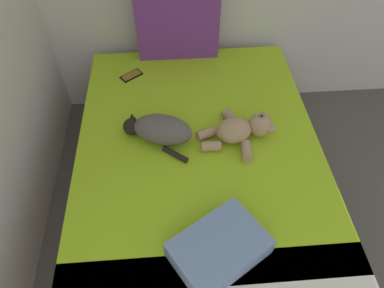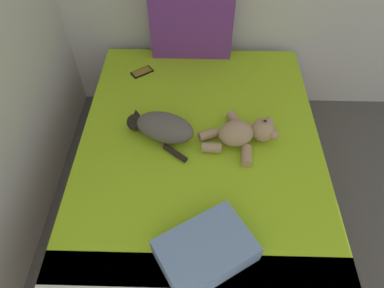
{
  "view_description": "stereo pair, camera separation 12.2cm",
  "coord_description": "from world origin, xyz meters",
  "px_view_note": "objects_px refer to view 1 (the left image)",
  "views": [
    {
      "loc": [
        0.88,
        1.91,
        2.08
      ],
      "look_at": [
        0.97,
        3.12,
        0.65
      ],
      "focal_mm": 32.28,
      "sensor_mm": 36.0,
      "label": 1
    },
    {
      "loc": [
        1.0,
        1.91,
        2.08
      ],
      "look_at": [
        0.97,
        3.12,
        0.65
      ],
      "focal_mm": 32.28,
      "sensor_mm": 36.0,
      "label": 2
    }
  ],
  "objects_px": {
    "cell_phone": "(131,75)",
    "cat": "(160,129)",
    "bed": "(198,173)",
    "patterned_cushion": "(178,22)",
    "teddy_bear": "(241,129)",
    "throw_pillow": "(219,248)"
  },
  "relations": [
    {
      "from": "bed",
      "to": "cell_phone",
      "type": "relative_size",
      "value": 11.8
    },
    {
      "from": "cell_phone",
      "to": "throw_pillow",
      "type": "distance_m",
      "value": 1.37
    },
    {
      "from": "teddy_bear",
      "to": "cell_phone",
      "type": "distance_m",
      "value": 0.89
    },
    {
      "from": "cat",
      "to": "cell_phone",
      "type": "relative_size",
      "value": 2.61
    },
    {
      "from": "bed",
      "to": "patterned_cushion",
      "type": "distance_m",
      "value": 1.03
    },
    {
      "from": "bed",
      "to": "cat",
      "type": "distance_m",
      "value": 0.43
    },
    {
      "from": "cat",
      "to": "throw_pillow",
      "type": "distance_m",
      "value": 0.76
    },
    {
      "from": "bed",
      "to": "teddy_bear",
      "type": "xyz_separation_m",
      "value": [
        0.25,
        0.04,
        0.35
      ]
    },
    {
      "from": "cat",
      "to": "cell_phone",
      "type": "height_order",
      "value": "cat"
    },
    {
      "from": "cat",
      "to": "throw_pillow",
      "type": "height_order",
      "value": "cat"
    },
    {
      "from": "patterned_cushion",
      "to": "teddy_bear",
      "type": "height_order",
      "value": "patterned_cushion"
    },
    {
      "from": "cell_phone",
      "to": "bed",
      "type": "bearing_deg",
      "value": -57.56
    },
    {
      "from": "teddy_bear",
      "to": "throw_pillow",
      "type": "xyz_separation_m",
      "value": [
        -0.21,
        -0.69,
        -0.01
      ]
    },
    {
      "from": "teddy_bear",
      "to": "cell_phone",
      "type": "bearing_deg",
      "value": 137.22
    },
    {
      "from": "patterned_cushion",
      "to": "teddy_bear",
      "type": "xyz_separation_m",
      "value": [
        0.32,
        -0.83,
        -0.2
      ]
    },
    {
      "from": "bed",
      "to": "throw_pillow",
      "type": "xyz_separation_m",
      "value": [
        0.03,
        -0.65,
        0.34
      ]
    },
    {
      "from": "cell_phone",
      "to": "teddy_bear",
      "type": "bearing_deg",
      "value": -42.78
    },
    {
      "from": "cell_phone",
      "to": "throw_pillow",
      "type": "relative_size",
      "value": 0.4
    },
    {
      "from": "patterned_cushion",
      "to": "cell_phone",
      "type": "xyz_separation_m",
      "value": [
        -0.34,
        -0.23,
        -0.26
      ]
    },
    {
      "from": "cell_phone",
      "to": "cat",
      "type": "bearing_deg",
      "value": -71.9
    },
    {
      "from": "patterned_cushion",
      "to": "cell_phone",
      "type": "bearing_deg",
      "value": -145.92
    },
    {
      "from": "throw_pillow",
      "to": "cat",
      "type": "bearing_deg",
      "value": 109.23
    }
  ]
}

